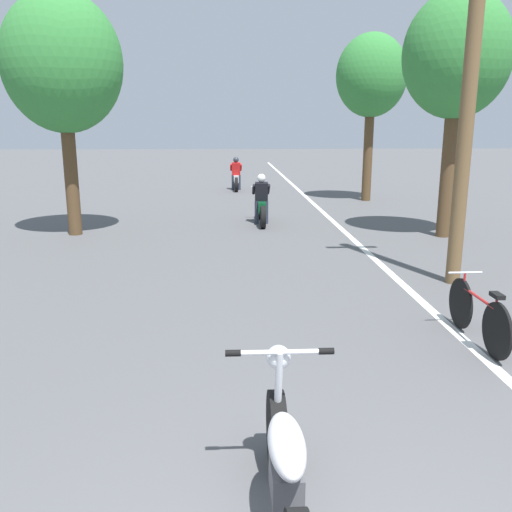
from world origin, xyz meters
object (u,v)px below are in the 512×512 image
Objects in this scene: motorcycle_rider_lead at (261,205)px; motorcycle_rider_far at (236,177)px; utility_pole at (472,58)px; bicycle_parked at (478,314)px; motorcycle_foreground at (286,469)px; roadside_tree_right_near at (457,57)px; roadside_tree_left at (62,64)px; roadside_tree_right_far at (372,77)px.

motorcycle_rider_far reaches higher than motorcycle_rider_lead.
utility_pole is 4.27× the size of bicycle_parked.
utility_pole is 3.55× the size of motorcycle_foreground.
bicycle_parked is at bearing -108.25° from roadside_tree_right_near.
motorcycle_rider_lead is at bearing 87.22° from motorcycle_foreground.
bicycle_parked is (6.78, -7.14, -3.60)m from roadside_tree_left.
bicycle_parked is (-1.87, -12.84, -3.82)m from roadside_tree_right_far.
utility_pole is at bearing -109.29° from roadside_tree_right_near.
roadside_tree_left reaches higher than motorcycle_rider_far.
motorcycle_rider_lead is at bearing 154.83° from roadside_tree_right_near.
motorcycle_foreground is at bearing -116.95° from roadside_tree_right_near.
roadside_tree_left reaches higher than motorcycle_rider_lead.
motorcycle_foreground is 19.33m from motorcycle_rider_far.
motorcycle_rider_lead is 1.05× the size of motorcycle_rider_far.
roadside_tree_right_near reaches higher than bicycle_parked.
roadside_tree_right_near is 8.93m from roadside_tree_left.
roadside_tree_right_far is 10.36m from roadside_tree_left.
roadside_tree_right_far reaches higher than roadside_tree_right_near.
roadside_tree_left is 10.60m from motorcycle_rider_far.
utility_pole is 4.21m from bicycle_parked.
utility_pole reaches higher than roadside_tree_left.
roadside_tree_left is at bearing 175.38° from roadside_tree_right_near.
utility_pole is at bearing -75.92° from motorcycle_rider_far.
motorcycle_foreground is at bearing -90.01° from motorcycle_rider_far.
utility_pole reaches higher than roadside_tree_right_far.
roadside_tree_right_near is at bearing -87.77° from roadside_tree_right_far.
roadside_tree_right_far is 7.00m from motorcycle_rider_lead.
roadside_tree_right_near is 6.42m from roadside_tree_right_far.
bicycle_parked is at bearing -98.27° from roadside_tree_right_far.
roadside_tree_left reaches higher than roadside_tree_right_near.
motorcycle_rider_lead is (-4.25, 2.00, -3.57)m from roadside_tree_right_near.
roadside_tree_right_near is at bearing 63.05° from motorcycle_foreground.
bicycle_parked is (2.69, 3.03, -0.07)m from motorcycle_foreground.
roadside_tree_right_far reaches higher than motorcycle_foreground.
roadside_tree_right_near is at bearing 71.75° from bicycle_parked.
roadside_tree_right_far is 1.01× the size of roadside_tree_left.
motorcycle_rider_lead is at bearing -132.12° from roadside_tree_right_far.
roadside_tree_right_near reaches higher than motorcycle_rider_lead.
utility_pole is 10.36m from roadside_tree_right_far.
motorcycle_foreground is at bearing -131.59° from bicycle_parked.
roadside_tree_right_far is 2.84× the size of motorcycle_foreground.
motorcycle_rider_far is at bearing 99.35° from bicycle_parked.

